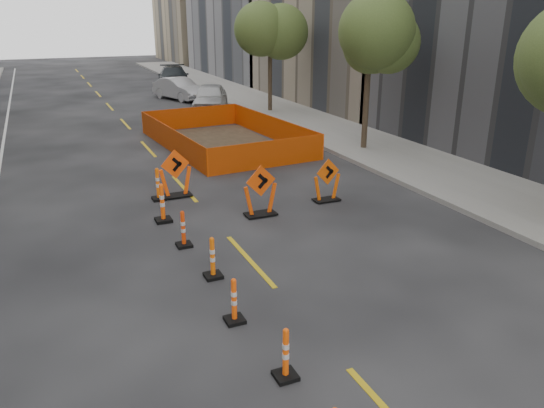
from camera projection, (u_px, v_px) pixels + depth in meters
name	position (u px, v px, depth m)	size (l,w,h in m)	color
ground_plane	(334.00, 353.00, 9.21)	(140.00, 140.00, 0.00)	black
sidewalk_right	(375.00, 147.00, 22.93)	(4.00, 90.00, 0.15)	gray
tree_r_b	(370.00, 40.00, 21.19)	(2.80, 2.80, 5.95)	#382B1E
tree_r_c	(270.00, 32.00, 29.79)	(2.80, 2.80, 5.95)	#382B1E
channelizer_2	(286.00, 353.00, 8.43)	(0.36, 0.36, 0.92)	#F6510A
channelizer_3	(234.00, 300.00, 9.99)	(0.36, 0.36, 0.92)	#FF4F0A
channelizer_4	(213.00, 257.00, 11.68)	(0.38, 0.38, 0.97)	#E55C09
channelizer_5	(183.00, 229.00, 13.25)	(0.38, 0.38, 0.96)	red
channelizer_6	(162.00, 203.00, 14.82)	(0.44, 0.44, 1.12)	#FF520A
channelizer_7	(158.00, 184.00, 16.57)	(0.41, 0.41, 1.04)	#F75F0A
chevron_sign_left	(175.00, 173.00, 16.75)	(1.04, 0.63, 1.56)	#FF4A0A
chevron_sign_center	(260.00, 191.00, 15.19)	(1.02, 0.61, 1.53)	#DB4209
chevron_sign_right	(327.00, 180.00, 16.41)	(0.92, 0.55, 1.38)	#D54D08
safety_fence	(224.00, 133.00, 23.48)	(4.95, 8.42, 1.05)	#FB450D
parked_car_near	(210.00, 98.00, 31.56)	(1.90, 4.72, 1.61)	silver
parked_car_mid	(179.00, 89.00, 35.81)	(1.54, 4.40, 1.45)	#B7B6BD
parked_car_far	(174.00, 78.00, 41.02)	(2.32, 5.70, 1.65)	black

